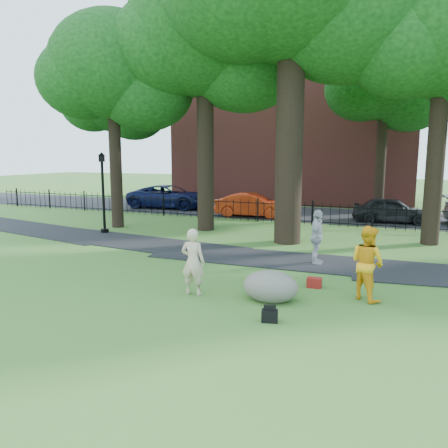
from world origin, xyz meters
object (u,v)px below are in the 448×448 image
at_px(woman, 193,262).
at_px(lamppost, 103,194).
at_px(man, 367,263).
at_px(boulder, 270,284).
at_px(red_sedan, 252,205).

height_order(woman, lamppost, lamppost).
relative_size(woman, lamppost, 0.47).
distance_m(woman, man, 4.47).
height_order(woman, boulder, woman).
distance_m(woman, lamppost, 10.34).
relative_size(woman, man, 0.93).
xyz_separation_m(woman, red_sedan, (-3.36, 14.18, -0.18)).
height_order(boulder, red_sedan, red_sedan).
relative_size(woman, red_sedan, 0.41).
bearing_deg(woman, boulder, -173.61).
bearing_deg(woman, lamppost, -42.94).
bearing_deg(man, boulder, 61.76).
height_order(man, red_sedan, man).
relative_size(man, lamppost, 0.51).
distance_m(man, boulder, 2.52).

